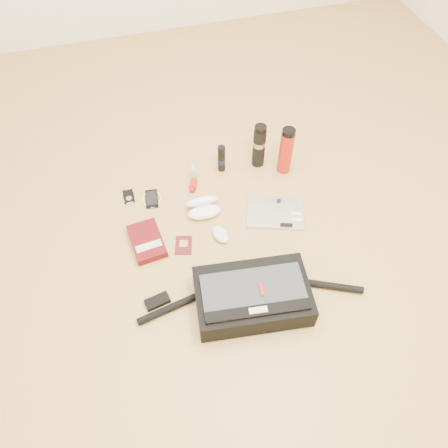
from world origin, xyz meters
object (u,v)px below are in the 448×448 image
object	(u,v)px
messenger_bag	(252,296)
thermos_red	(286,151)
book	(147,241)
laptop	(276,213)
thermos_black	(259,146)

from	to	relation	value
messenger_bag	thermos_red	size ratio (longest dim) A/B	3.55
messenger_bag	book	distance (m)	0.58
thermos_red	book	bearing A→B (deg)	-160.65
laptop	thermos_black	xyz separation A→B (m)	(0.03, 0.37, 0.12)
laptop	book	size ratio (longest dim) A/B	1.41
thermos_red	laptop	bearing A→B (deg)	-117.61
laptop	thermos_black	bearing A→B (deg)	104.69
messenger_bag	thermos_black	bearing A→B (deg)	76.65
thermos_black	messenger_bag	bearing A→B (deg)	-110.63
book	messenger_bag	bearing A→B (deg)	-54.73
laptop	thermos_red	xyz separation A→B (m)	(0.15, 0.28, 0.13)
thermos_black	thermos_red	world-z (taller)	thermos_red
messenger_bag	thermos_black	xyz separation A→B (m)	(0.30, 0.80, 0.07)
book	thermos_black	distance (m)	0.78
thermos_black	thermos_red	bearing A→B (deg)	-35.01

